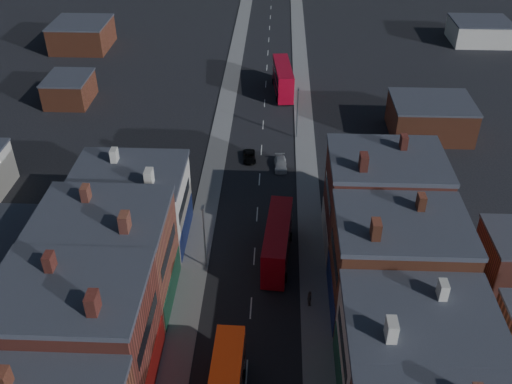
# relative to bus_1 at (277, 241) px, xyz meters

# --- Properties ---
(pavement_west) EXTENTS (3.00, 200.00, 0.12)m
(pavement_west) POSITION_rel_bus_1_xyz_m (-9.05, 18.30, -2.50)
(pavement_west) COLOR gray
(pavement_west) RESTS_ON ground
(pavement_east) EXTENTS (3.00, 200.00, 0.12)m
(pavement_east) POSITION_rel_bus_1_xyz_m (3.95, 18.30, -2.50)
(pavement_east) COLOR gray
(pavement_east) RESTS_ON ground
(lamp_post_2) EXTENTS (0.25, 0.70, 8.12)m
(lamp_post_2) POSITION_rel_bus_1_xyz_m (-7.75, -1.70, 2.14)
(lamp_post_2) COLOR slate
(lamp_post_2) RESTS_ON ground
(lamp_post_3) EXTENTS (0.25, 0.70, 8.12)m
(lamp_post_3) POSITION_rel_bus_1_xyz_m (2.65, 28.30, 2.14)
(lamp_post_3) COLOR slate
(lamp_post_3) RESTS_ON ground
(bus_1) EXTENTS (3.44, 11.15, 4.74)m
(bus_1) POSITION_rel_bus_1_xyz_m (0.00, 0.00, 0.00)
(bus_1) COLOR #AE0912
(bus_1) RESTS_ON ground
(bus_2) EXTENTS (3.80, 11.87, 5.04)m
(bus_2) POSITION_rel_bus_1_xyz_m (0.50, 44.76, 0.16)
(bus_2) COLOR #A9071C
(bus_2) RESTS_ON ground
(car_2) EXTENTS (2.13, 3.98, 1.06)m
(car_2) POSITION_rel_bus_1_xyz_m (-4.19, 21.46, -2.03)
(car_2) COLOR black
(car_2) RESTS_ON ground
(car_3) EXTENTS (1.91, 4.27, 1.22)m
(car_3) POSITION_rel_bus_1_xyz_m (0.28, 19.48, -1.95)
(car_3) COLOR silver
(car_3) RESTS_ON ground
(ped_3) EXTENTS (0.61, 1.13, 1.84)m
(ped_3) POSITION_rel_bus_1_xyz_m (3.32, -7.12, -1.52)
(ped_3) COLOR #5F5751
(ped_3) RESTS_ON pavement_east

